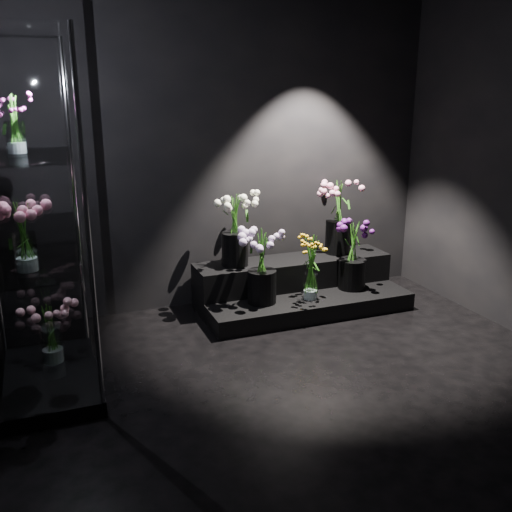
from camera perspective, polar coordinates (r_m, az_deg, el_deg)
floor at (r=3.89m, az=6.75°, el=-14.03°), size 4.00×4.00×0.00m
wall_back at (r=5.23m, az=-3.08°, el=10.20°), size 4.00×0.00×4.00m
display_riser at (r=5.37m, az=4.21°, el=-3.10°), size 1.89×0.84×0.42m
display_case at (r=3.84m, az=-21.44°, el=3.04°), size 0.63×1.04×2.30m
bouquet_orange_bells at (r=5.03m, az=5.53°, el=-1.17°), size 0.31×0.31×0.57m
bouquet_lilac at (r=4.90m, az=0.61°, el=-0.53°), size 0.43×0.43×0.67m
bouquet_purple at (r=5.34m, az=9.68°, el=0.44°), size 0.37×0.37×0.67m
bouquet_cream_roses at (r=5.09m, az=-2.14°, el=3.39°), size 0.51×0.51×0.67m
bouquet_pink_roses at (r=5.53m, az=8.29°, el=4.38°), size 0.46×0.46×0.71m
bouquet_case_pink at (r=3.68m, az=-22.20°, el=1.98°), size 0.32×0.32×0.42m
bouquet_case_magenta at (r=3.88m, az=-23.02°, el=12.06°), size 0.25×0.25×0.35m
bouquet_case_base_pink at (r=4.25m, az=-19.86°, el=-7.02°), size 0.35×0.35×0.44m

